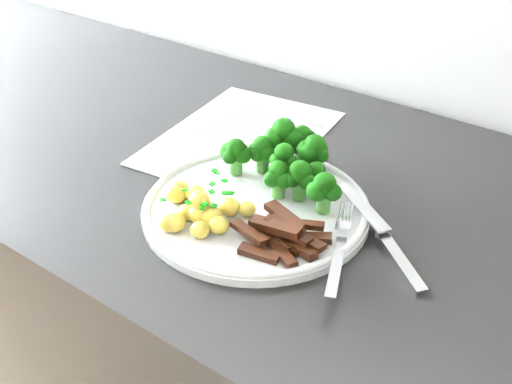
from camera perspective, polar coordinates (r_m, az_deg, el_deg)
name	(u,v)px	position (r m, az deg, el deg)	size (l,w,h in m)	color
recipe_paper	(241,137)	(0.95, -1.36, 4.97)	(0.25, 0.33, 0.00)	white
plate	(256,207)	(0.78, 0.00, -1.36)	(0.28, 0.28, 0.02)	white
broccoli	(289,157)	(0.81, 3.00, 3.20)	(0.18, 0.13, 0.07)	#346E26
potatoes	(198,209)	(0.75, -5.28, -1.57)	(0.12, 0.10, 0.04)	gold
beef_strips	(284,236)	(0.71, 2.57, -3.95)	(0.11, 0.09, 0.03)	black
fork	(339,251)	(0.70, 7.50, -5.31)	(0.08, 0.17, 0.02)	silver
knife	(389,246)	(0.73, 11.91, -4.75)	(0.18, 0.14, 0.02)	silver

